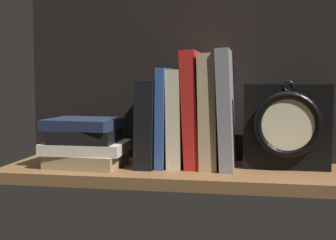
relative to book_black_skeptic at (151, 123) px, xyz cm
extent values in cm
cube|color=brown|center=(7.44, -2.84, -10.90)|extent=(79.18, 24.47, 2.50)
cube|color=black|center=(7.44, 8.80, 10.35)|extent=(79.18, 1.20, 40.00)
cube|color=black|center=(0.00, 0.00, 0.00)|extent=(4.38, 16.40, 19.37)
cube|color=#2D4C8E|center=(3.27, 0.00, 1.32)|extent=(2.22, 14.02, 21.95)
cube|color=beige|center=(6.09, 0.00, 1.12)|extent=(3.39, 12.79, 21.58)
cube|color=red|center=(9.55, 0.00, 3.18)|extent=(4.52, 12.93, 25.77)
cube|color=tan|center=(13.35, 0.00, 2.84)|extent=(4.42, 13.70, 25.07)
cube|color=gray|center=(16.97, 0.00, 3.31)|extent=(4.14, 15.31, 26.02)
cube|color=black|center=(30.14, 0.77, -0.41)|extent=(18.47, 5.42, 18.47)
torus|color=black|center=(30.14, -2.34, 0.28)|extent=(14.27, 1.75, 14.27)
cylinder|color=beige|center=(30.14, -2.34, 0.28)|extent=(11.51, 0.60, 11.51)
cube|color=black|center=(28.80, -2.84, -0.17)|extent=(2.76, 0.30, 1.18)
cube|color=black|center=(30.88, -2.84, -1.85)|extent=(1.76, 0.30, 4.35)
torus|color=black|center=(30.14, -1.94, 8.41)|extent=(2.44, 0.44, 2.44)
cube|color=#9E8966|center=(-13.81, -4.61, -8.16)|extent=(16.71, 13.41, 2.97)
cube|color=beige|center=(-14.03, -4.11, -5.45)|extent=(18.26, 13.72, 2.46)
cube|color=black|center=(-13.87, -5.00, -2.75)|extent=(14.05, 11.55, 2.95)
cube|color=#232D4C|center=(-14.72, -3.94, -0.12)|extent=(16.45, 14.41, 2.29)
camera|label=1|loc=(23.20, -105.16, 10.30)|focal=50.83mm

